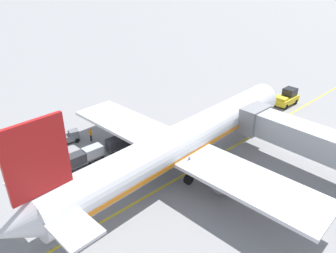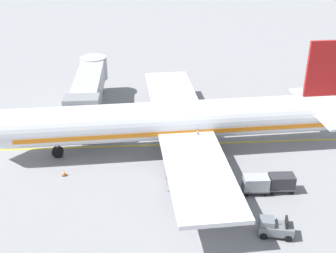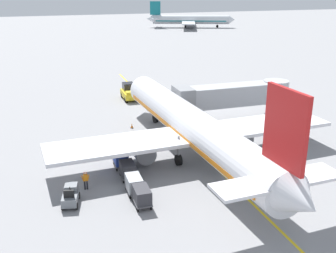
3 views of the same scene
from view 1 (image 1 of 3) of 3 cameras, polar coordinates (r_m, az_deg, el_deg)
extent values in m
plane|color=gray|center=(35.17, 6.47, -6.51)|extent=(400.00, 400.00, 0.00)
cube|color=gold|center=(35.17, 6.47, -6.50)|extent=(0.24, 80.00, 0.01)
cylinder|color=silver|center=(32.81, 3.06, -2.29)|extent=(5.51, 32.16, 3.70)
cube|color=orange|center=(33.04, 3.04, -2.99)|extent=(5.40, 29.60, 0.44)
cone|color=silver|center=(46.09, 17.31, 5.40)|extent=(3.76, 2.60, 3.63)
cone|color=silver|center=(24.69, -25.65, -15.88)|extent=(3.30, 2.97, 3.14)
cube|color=black|center=(44.34, 16.32, 5.60)|extent=(2.83, 1.26, 0.60)
cube|color=silver|center=(32.48, 1.88, -3.91)|extent=(30.25, 6.89, 0.36)
cylinder|color=gray|center=(36.96, -3.66, -2.07)|extent=(2.18, 3.31, 2.00)
cylinder|color=gray|center=(30.97, 10.52, -8.90)|extent=(2.18, 3.31, 2.00)
cube|color=red|center=(22.80, -22.32, -5.38)|extent=(0.57, 4.41, 5.50)
cube|color=silver|center=(25.13, -20.27, -13.05)|extent=(10.13, 3.16, 0.24)
cylinder|color=black|center=(42.27, 12.99, -0.09)|extent=(0.51, 1.12, 1.10)
cylinder|color=gray|center=(41.60, 13.20, 1.81)|extent=(0.24, 0.24, 2.00)
cylinder|color=black|center=(34.34, -2.17, -6.15)|extent=(0.51, 1.12, 1.10)
cylinder|color=gray|center=(33.51, -2.21, -3.93)|extent=(0.24, 0.24, 2.00)
cylinder|color=black|center=(31.76, 3.71, -9.29)|extent=(0.51, 1.12, 1.10)
cylinder|color=gray|center=(30.87, 3.80, -6.97)|extent=(0.24, 0.24, 2.00)
cube|color=#A8AAAF|center=(35.45, 23.39, -1.94)|extent=(13.91, 2.80, 2.60)
cube|color=gray|center=(37.84, 15.11, 1.28)|extent=(2.00, 3.50, 2.99)
cube|color=gold|center=(52.03, 20.17, 4.52)|extent=(2.24, 4.42, 0.90)
cube|color=black|center=(52.53, 20.87, 5.78)|extent=(1.67, 1.86, 1.10)
cube|color=gold|center=(50.52, 19.43, 4.75)|extent=(1.88, 1.12, 0.36)
cylinder|color=black|center=(50.62, 20.21, 3.34)|extent=(0.36, 0.80, 0.80)
cylinder|color=black|center=(51.40, 18.41, 3.99)|extent=(0.36, 0.80, 0.80)
cylinder|color=black|center=(53.03, 21.71, 4.13)|extent=(0.36, 0.80, 0.80)
cylinder|color=black|center=(53.78, 19.97, 4.75)|extent=(0.36, 0.80, 0.80)
cube|color=slate|center=(40.35, -17.30, -1.92)|extent=(1.71, 2.70, 0.70)
cube|color=slate|center=(40.21, -16.47, -0.97)|extent=(1.22, 1.25, 0.44)
cube|color=black|center=(39.93, -18.37, -1.31)|extent=(0.85, 0.34, 0.64)
cylinder|color=black|center=(40.07, -17.25, -1.06)|extent=(0.13, 0.27, 0.54)
cylinder|color=black|center=(41.13, -16.26, -1.74)|extent=(0.32, 0.59, 0.56)
cylinder|color=black|center=(40.20, -15.84, -2.38)|extent=(0.32, 0.59, 0.56)
cylinder|color=black|center=(40.84, -18.60, -2.32)|extent=(0.32, 0.59, 0.56)
cylinder|color=black|center=(39.91, -18.24, -2.98)|extent=(0.32, 0.59, 0.56)
cube|color=#4C4C51|center=(38.84, -6.04, -2.27)|extent=(1.35, 2.23, 0.12)
cube|color=#233D9E|center=(38.55, -6.08, -1.48)|extent=(1.29, 2.12, 1.10)
cylinder|color=#4C4C51|center=(39.59, -4.34, -1.60)|extent=(0.09, 0.70, 0.07)
cylinder|color=black|center=(39.77, -5.53, -1.89)|extent=(0.13, 0.36, 0.36)
cylinder|color=black|center=(38.99, -4.56, -2.48)|extent=(0.13, 0.36, 0.36)
cylinder|color=black|center=(38.96, -7.48, -2.66)|extent=(0.13, 0.36, 0.36)
cylinder|color=black|center=(38.16, -6.53, -3.29)|extent=(0.13, 0.36, 0.36)
cube|color=#4C4C51|center=(37.47, -9.22, -3.67)|extent=(1.35, 2.23, 0.12)
cube|color=#2D2D33|center=(37.16, -9.29, -2.86)|extent=(1.29, 2.12, 1.10)
cylinder|color=#4C4C51|center=(38.14, -7.40, -2.96)|extent=(0.09, 0.70, 0.07)
cylinder|color=black|center=(38.37, -8.62, -3.25)|extent=(0.13, 0.36, 0.36)
cylinder|color=black|center=(37.56, -7.68, -3.90)|extent=(0.13, 0.36, 0.36)
cylinder|color=black|center=(37.64, -10.70, -4.07)|extent=(0.13, 0.36, 0.36)
cylinder|color=black|center=(36.82, -9.79, -4.75)|extent=(0.13, 0.36, 0.36)
cube|color=#4C4C51|center=(36.29, -13.12, -5.17)|extent=(1.35, 2.23, 0.12)
cube|color=#999EA3|center=(35.97, -13.22, -4.35)|extent=(1.29, 2.12, 1.10)
cylinder|color=#4C4C51|center=(36.86, -11.17, -4.42)|extent=(0.09, 0.70, 0.07)
cylinder|color=black|center=(37.15, -12.41, -4.71)|extent=(0.13, 0.36, 0.36)
cylinder|color=black|center=(36.32, -11.52, -5.41)|extent=(0.13, 0.36, 0.36)
cylinder|color=black|center=(36.54, -14.64, -5.57)|extent=(0.13, 0.36, 0.36)
cylinder|color=black|center=(35.69, -13.79, -6.31)|extent=(0.13, 0.36, 0.36)
cube|color=#4C4C51|center=(35.39, -16.11, -6.48)|extent=(1.35, 2.23, 0.12)
cube|color=#2D2D33|center=(35.06, -16.24, -5.65)|extent=(1.29, 2.12, 1.10)
cylinder|color=#4C4C51|center=(35.89, -14.05, -5.70)|extent=(0.09, 0.70, 0.07)
cylinder|color=black|center=(36.22, -15.30, -5.98)|extent=(0.13, 0.36, 0.36)
cylinder|color=black|center=(35.37, -14.46, -6.73)|extent=(0.13, 0.36, 0.36)
cylinder|color=black|center=(35.69, -17.64, -6.87)|extent=(0.13, 0.36, 0.36)
cylinder|color=black|center=(34.83, -16.85, -7.67)|extent=(0.13, 0.36, 0.36)
cylinder|color=#232328|center=(39.98, -13.46, -2.01)|extent=(0.15, 0.15, 0.85)
cylinder|color=#232328|center=(40.13, -13.62, -1.91)|extent=(0.15, 0.15, 0.85)
cube|color=orange|center=(39.71, -13.65, -1.04)|extent=(0.39, 0.26, 0.60)
cylinder|color=orange|center=(39.55, -13.44, -1.23)|extent=(0.23, 0.10, 0.57)
cylinder|color=orange|center=(39.93, -13.84, -0.99)|extent=(0.23, 0.10, 0.57)
sphere|color=beige|center=(39.52, -13.72, -0.49)|extent=(0.22, 0.22, 0.22)
cube|color=red|center=(39.51, -13.72, -0.47)|extent=(0.27, 0.09, 0.10)
cube|color=black|center=(43.45, 8.47, 0.33)|extent=(0.36, 0.36, 0.04)
cone|color=orange|center=(43.32, 8.50, 0.68)|extent=(0.30, 0.30, 0.55)
cylinder|color=white|center=(43.31, 8.50, 0.71)|extent=(0.21, 0.21, 0.06)
camera|label=2|loc=(61.80, -23.12, 27.11)|focal=46.22mm
camera|label=3|loc=(38.35, -69.42, 6.64)|focal=44.01mm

